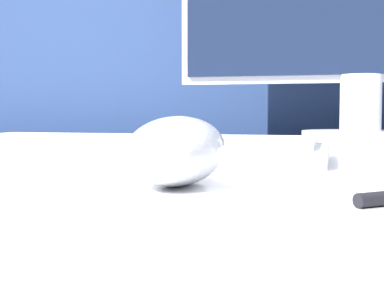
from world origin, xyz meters
name	(u,v)px	position (x,y,z in m)	size (l,w,h in m)	color
partition_panel	(261,222)	(0.00, 0.55, 0.55)	(5.00, 0.03, 1.09)	navy
computer_mouse_near	(178,151)	(0.04, -0.22, 0.75)	(0.06, 0.12, 0.05)	white
keyboard	(134,148)	(-0.06, -0.03, 0.74)	(0.41, 0.15, 0.02)	silver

